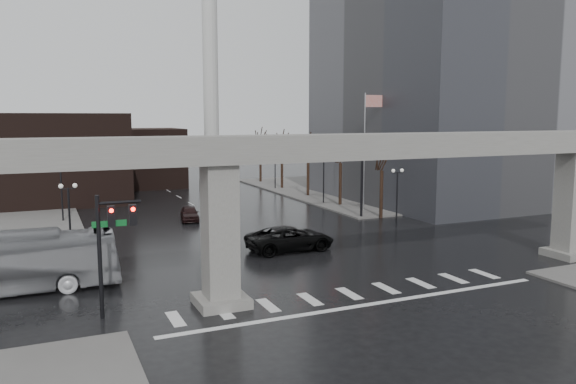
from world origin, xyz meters
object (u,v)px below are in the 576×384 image
object	(u,v)px
city_bus	(5,264)
signal_mast_arm	(327,158)
pickup_truck	(290,238)
far_car	(190,213)

from	to	relation	value
city_bus	signal_mast_arm	bearing A→B (deg)	-61.40
pickup_truck	city_bus	distance (m)	18.55
signal_mast_arm	pickup_truck	xyz separation A→B (m)	(-7.86, -9.37, -4.93)
signal_mast_arm	city_bus	size ratio (longest dim) A/B	1.01
pickup_truck	far_car	distance (m)	15.06
pickup_truck	far_car	bearing A→B (deg)	12.82
city_bus	far_car	world-z (taller)	city_bus
signal_mast_arm	far_car	xyz separation A→B (m)	(-11.64, 5.20, -5.15)
city_bus	far_car	bearing A→B (deg)	-36.25
signal_mast_arm	city_bus	distance (m)	29.16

